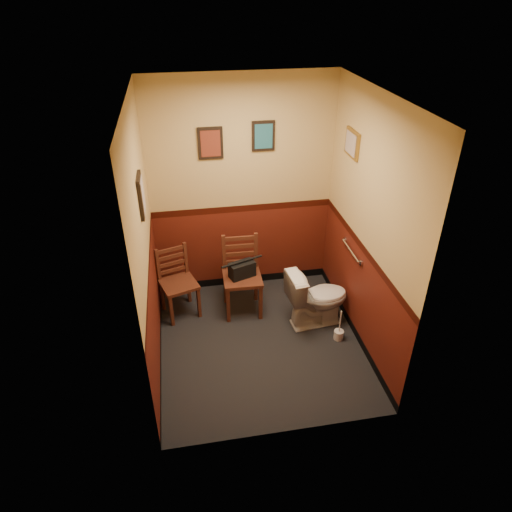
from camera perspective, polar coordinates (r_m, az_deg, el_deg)
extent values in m
cube|color=black|center=(5.25, 0.49, -10.76)|extent=(2.20, 2.40, 0.00)
cube|color=silver|center=(3.97, 0.67, 19.41)|extent=(2.20, 2.40, 0.00)
cube|color=#55180F|center=(5.52, -1.75, 8.22)|extent=(2.20, 0.00, 2.70)
cube|color=#55180F|center=(3.48, 4.22, -7.43)|extent=(2.20, 0.00, 2.70)
cube|color=#55180F|center=(4.41, -13.63, 0.88)|extent=(0.00, 2.40, 2.70)
cube|color=#55180F|center=(4.76, 13.72, 3.26)|extent=(0.00, 2.40, 2.70)
cylinder|color=silver|center=(5.14, 11.78, 0.62)|extent=(0.03, 0.50, 0.03)
cylinder|color=silver|center=(4.95, 12.99, -0.83)|extent=(0.02, 0.06, 0.06)
cylinder|color=silver|center=(5.34, 11.06, 2.00)|extent=(0.02, 0.06, 0.06)
cube|color=black|center=(5.25, -5.72, 13.86)|extent=(0.28, 0.03, 0.36)
cube|color=maroon|center=(5.24, -5.70, 13.80)|extent=(0.22, 0.01, 0.30)
cube|color=black|center=(5.31, 0.92, 14.78)|extent=(0.26, 0.03, 0.34)
cube|color=#246174|center=(5.30, 0.96, 14.73)|extent=(0.20, 0.01, 0.28)
cube|color=black|center=(4.27, -14.19, 7.35)|extent=(0.03, 0.30, 0.38)
cube|color=tan|center=(4.27, -13.96, 7.37)|extent=(0.01, 0.24, 0.31)
cube|color=olive|center=(4.99, 11.94, 13.60)|extent=(0.03, 0.34, 0.28)
cube|color=tan|center=(4.99, 11.75, 13.60)|extent=(0.01, 0.28, 0.22)
imported|color=white|center=(5.35, 7.65, -5.20)|extent=(0.76, 0.48, 0.71)
cylinder|color=silver|center=(5.35, 10.29, -9.65)|extent=(0.11, 0.11, 0.11)
cylinder|color=silver|center=(5.23, 10.48, -8.14)|extent=(0.01, 0.01, 0.31)
cube|color=#57281A|center=(5.48, -9.64, -3.48)|extent=(0.50, 0.50, 0.04)
cube|color=#57281A|center=(5.44, -10.53, -6.73)|extent=(0.05, 0.05, 0.43)
cube|color=#57281A|center=(5.70, -11.65, -4.81)|extent=(0.05, 0.05, 0.43)
cube|color=#57281A|center=(5.51, -7.16, -5.75)|extent=(0.05, 0.05, 0.43)
cube|color=#57281A|center=(5.78, -8.42, -3.90)|extent=(0.05, 0.05, 0.43)
cube|color=#57281A|center=(5.47, -12.14, -1.15)|extent=(0.05, 0.04, 0.43)
cube|color=#57281A|center=(5.55, -8.78, -0.27)|extent=(0.05, 0.04, 0.43)
cube|color=#57281A|center=(5.57, -10.33, -1.74)|extent=(0.32, 0.12, 0.04)
cube|color=#57281A|center=(5.52, -10.43, -0.92)|extent=(0.32, 0.12, 0.04)
cube|color=#57281A|center=(5.47, -10.52, -0.07)|extent=(0.32, 0.12, 0.04)
cube|color=#57281A|center=(5.42, -10.62, 0.78)|extent=(0.32, 0.12, 0.04)
cube|color=#57281A|center=(5.42, -1.73, -2.73)|extent=(0.46, 0.46, 0.04)
cube|color=#57281A|center=(5.39, -3.49, -6.15)|extent=(0.04, 0.04, 0.48)
cube|color=#57281A|center=(5.70, -3.85, -3.80)|extent=(0.04, 0.04, 0.48)
cube|color=#57281A|center=(5.43, 0.57, -5.80)|extent=(0.04, 0.04, 0.48)
cube|color=#57281A|center=(5.74, -0.01, -3.49)|extent=(0.04, 0.04, 0.48)
cube|color=#57281A|center=(5.44, -4.03, 0.36)|extent=(0.04, 0.04, 0.48)
cube|color=#57281A|center=(5.48, -0.02, 0.66)|extent=(0.04, 0.04, 0.48)
cube|color=#57281A|center=(5.53, -1.99, -0.67)|extent=(0.36, 0.04, 0.05)
cube|color=#57281A|center=(5.47, -2.01, 0.27)|extent=(0.36, 0.04, 0.05)
cube|color=#57281A|center=(5.42, -2.03, 1.24)|extent=(0.36, 0.04, 0.05)
cube|color=#57281A|center=(5.36, -2.06, 2.23)|extent=(0.36, 0.04, 0.05)
cube|color=black|center=(5.36, -1.75, -1.72)|extent=(0.33, 0.24, 0.19)
cylinder|color=black|center=(5.30, -1.77, -0.70)|extent=(0.26, 0.11, 0.03)
cylinder|color=silver|center=(6.04, -1.98, -3.72)|extent=(0.10, 0.10, 0.09)
cylinder|color=silver|center=(6.06, -0.97, -3.62)|extent=(0.10, 0.10, 0.09)
cylinder|color=silver|center=(5.99, -1.47, -3.02)|extent=(0.10, 0.10, 0.09)
cylinder|color=silver|center=(5.93, -1.46, -2.40)|extent=(0.10, 0.10, 0.09)
cylinder|color=silver|center=(5.90, -1.51, -1.53)|extent=(0.10, 0.10, 0.09)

